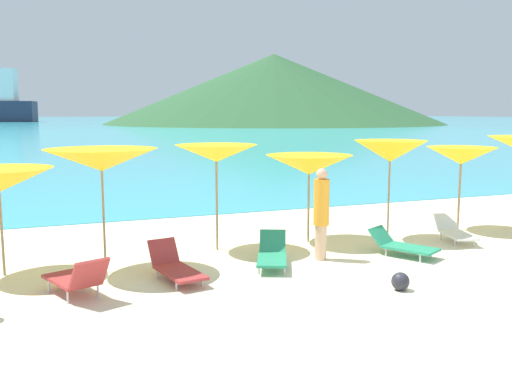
{
  "coord_description": "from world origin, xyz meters",
  "views": [
    {
      "loc": [
        -5.82,
        -7.29,
        3.03
      ],
      "look_at": [
        -1.07,
        4.68,
        1.2
      ],
      "focal_mm": 39.27,
      "sensor_mm": 36.0,
      "label": 1
    }
  ],
  "objects_px": {
    "umbrella_3": "(216,154)",
    "umbrella_6": "(461,156)",
    "umbrella_2": "(101,160)",
    "lounge_chair_1": "(454,231)",
    "beachgoer_1": "(321,211)",
    "lounge_chair_6": "(175,266)",
    "umbrella_5": "(390,151)",
    "umbrella_4": "(309,165)",
    "lounge_chair_7": "(402,245)",
    "lounge_chair_5": "(77,278)",
    "lounge_chair_0": "(272,254)",
    "beach_ball": "(400,281)"
  },
  "relations": [
    {
      "from": "umbrella_4",
      "to": "lounge_chair_6",
      "type": "bearing_deg",
      "value": -153.21
    },
    {
      "from": "umbrella_3",
      "to": "umbrella_4",
      "type": "xyz_separation_m",
      "value": [
        2.25,
        -0.03,
        -0.32
      ]
    },
    {
      "from": "lounge_chair_1",
      "to": "umbrella_5",
      "type": "bearing_deg",
      "value": 166.06
    },
    {
      "from": "lounge_chair_6",
      "to": "lounge_chair_5",
      "type": "bearing_deg",
      "value": -178.17
    },
    {
      "from": "lounge_chair_1",
      "to": "lounge_chair_5",
      "type": "height_order",
      "value": "lounge_chair_5"
    },
    {
      "from": "umbrella_2",
      "to": "lounge_chair_6",
      "type": "relative_size",
      "value": 1.49
    },
    {
      "from": "umbrella_3",
      "to": "beach_ball",
      "type": "height_order",
      "value": "umbrella_3"
    },
    {
      "from": "lounge_chair_6",
      "to": "beachgoer_1",
      "type": "bearing_deg",
      "value": -5.37
    },
    {
      "from": "umbrella_2",
      "to": "lounge_chair_1",
      "type": "distance_m",
      "value": 8.24
    },
    {
      "from": "lounge_chair_6",
      "to": "lounge_chair_0",
      "type": "bearing_deg",
      "value": -5.2
    },
    {
      "from": "lounge_chair_7",
      "to": "beachgoer_1",
      "type": "distance_m",
      "value": 1.96
    },
    {
      "from": "umbrella_3",
      "to": "lounge_chair_1",
      "type": "distance_m",
      "value": 5.94
    },
    {
      "from": "umbrella_4",
      "to": "lounge_chair_1",
      "type": "height_order",
      "value": "umbrella_4"
    },
    {
      "from": "umbrella_2",
      "to": "beachgoer_1",
      "type": "relative_size",
      "value": 1.24
    },
    {
      "from": "umbrella_2",
      "to": "lounge_chair_0",
      "type": "bearing_deg",
      "value": -14.47
    },
    {
      "from": "beachgoer_1",
      "to": "umbrella_5",
      "type": "bearing_deg",
      "value": -114.98
    },
    {
      "from": "umbrella_6",
      "to": "beachgoer_1",
      "type": "relative_size",
      "value": 1.13
    },
    {
      "from": "umbrella_2",
      "to": "lounge_chair_1",
      "type": "xyz_separation_m",
      "value": [
        8.0,
        -0.42,
        -1.9
      ]
    },
    {
      "from": "umbrella_5",
      "to": "lounge_chair_6",
      "type": "relative_size",
      "value": 1.5
    },
    {
      "from": "lounge_chair_7",
      "to": "beach_ball",
      "type": "bearing_deg",
      "value": -154.42
    },
    {
      "from": "umbrella_3",
      "to": "lounge_chair_6",
      "type": "bearing_deg",
      "value": -126.84
    },
    {
      "from": "umbrella_2",
      "to": "lounge_chair_0",
      "type": "distance_m",
      "value": 3.75
    },
    {
      "from": "umbrella_4",
      "to": "umbrella_5",
      "type": "height_order",
      "value": "umbrella_5"
    },
    {
      "from": "umbrella_2",
      "to": "umbrella_6",
      "type": "relative_size",
      "value": 1.09
    },
    {
      "from": "umbrella_3",
      "to": "umbrella_5",
      "type": "relative_size",
      "value": 0.98
    },
    {
      "from": "umbrella_3",
      "to": "lounge_chair_1",
      "type": "height_order",
      "value": "umbrella_3"
    },
    {
      "from": "umbrella_2",
      "to": "beachgoer_1",
      "type": "xyz_separation_m",
      "value": [
        4.27,
        -0.72,
        -1.13
      ]
    },
    {
      "from": "lounge_chair_1",
      "to": "umbrella_2",
      "type": "bearing_deg",
      "value": -166.51
    },
    {
      "from": "umbrella_4",
      "to": "lounge_chair_0",
      "type": "relative_size",
      "value": 1.32
    },
    {
      "from": "lounge_chair_0",
      "to": "beach_ball",
      "type": "distance_m",
      "value": 2.65
    },
    {
      "from": "lounge_chair_6",
      "to": "beachgoer_1",
      "type": "distance_m",
      "value": 3.25
    },
    {
      "from": "umbrella_6",
      "to": "lounge_chair_0",
      "type": "distance_m",
      "value": 6.26
    },
    {
      "from": "umbrella_6",
      "to": "lounge_chair_5",
      "type": "bearing_deg",
      "value": -168.51
    },
    {
      "from": "umbrella_2",
      "to": "lounge_chair_6",
      "type": "bearing_deg",
      "value": -41.24
    },
    {
      "from": "umbrella_5",
      "to": "lounge_chair_1",
      "type": "bearing_deg",
      "value": -30.45
    },
    {
      "from": "lounge_chair_5",
      "to": "beachgoer_1",
      "type": "relative_size",
      "value": 0.79
    },
    {
      "from": "umbrella_3",
      "to": "lounge_chair_5",
      "type": "distance_m",
      "value": 4.27
    },
    {
      "from": "umbrella_4",
      "to": "umbrella_2",
      "type": "bearing_deg",
      "value": -169.83
    },
    {
      "from": "umbrella_3",
      "to": "beachgoer_1",
      "type": "relative_size",
      "value": 1.23
    },
    {
      "from": "umbrella_5",
      "to": "beach_ball",
      "type": "height_order",
      "value": "umbrella_5"
    },
    {
      "from": "umbrella_2",
      "to": "umbrella_4",
      "type": "height_order",
      "value": "umbrella_2"
    },
    {
      "from": "umbrella_5",
      "to": "lounge_chair_0",
      "type": "relative_size",
      "value": 1.51
    },
    {
      "from": "lounge_chair_1",
      "to": "beachgoer_1",
      "type": "relative_size",
      "value": 0.8
    },
    {
      "from": "lounge_chair_1",
      "to": "lounge_chair_7",
      "type": "bearing_deg",
      "value": -145.11
    },
    {
      "from": "beach_ball",
      "to": "beachgoer_1",
      "type": "bearing_deg",
      "value": 97.55
    },
    {
      "from": "umbrella_5",
      "to": "umbrella_6",
      "type": "height_order",
      "value": "umbrella_5"
    },
    {
      "from": "umbrella_4",
      "to": "lounge_chair_0",
      "type": "xyz_separation_m",
      "value": [
        -1.65,
        -1.67,
        -1.57
      ]
    },
    {
      "from": "umbrella_6",
      "to": "lounge_chair_6",
      "type": "xyz_separation_m",
      "value": [
        -7.87,
        -1.58,
        -1.69
      ]
    },
    {
      "from": "beachgoer_1",
      "to": "lounge_chair_5",
      "type": "bearing_deg",
      "value": 48.29
    },
    {
      "from": "umbrella_3",
      "to": "umbrella_6",
      "type": "xyz_separation_m",
      "value": [
        6.47,
        -0.29,
        -0.21
      ]
    }
  ]
}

